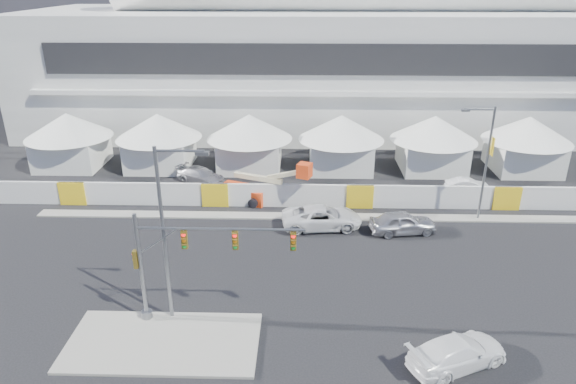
{
  "coord_description": "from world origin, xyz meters",
  "views": [
    {
      "loc": [
        1.17,
        -24.53,
        17.83
      ],
      "look_at": [
        0.19,
        10.0,
        3.22
      ],
      "focal_mm": 32.0,
      "sensor_mm": 36.0,
      "label": 1
    }
  ],
  "objects_px": {
    "lot_car_c": "(201,175)",
    "boom_lift": "(253,189)",
    "traffic_mast": "(179,262)",
    "lot_car_a": "(468,186)",
    "sedan_silver": "(403,223)",
    "pickup_curb": "(322,217)",
    "streetlight_curb": "(485,156)",
    "streetlight_median": "(168,224)",
    "pickup_near": "(457,352)"
  },
  "relations": [
    {
      "from": "streetlight_curb",
      "to": "boom_lift",
      "type": "relative_size",
      "value": 1.07
    },
    {
      "from": "sedan_silver",
      "to": "pickup_curb",
      "type": "bearing_deg",
      "value": 74.62
    },
    {
      "from": "pickup_near",
      "to": "lot_car_c",
      "type": "relative_size",
      "value": 1.07
    },
    {
      "from": "pickup_curb",
      "to": "lot_car_a",
      "type": "height_order",
      "value": "pickup_curb"
    },
    {
      "from": "pickup_near",
      "to": "boom_lift",
      "type": "xyz_separation_m",
      "value": [
        -11.88,
        19.82,
        0.35
      ]
    },
    {
      "from": "pickup_near",
      "to": "lot_car_c",
      "type": "xyz_separation_m",
      "value": [
        -17.12,
        23.83,
        -0.05
      ]
    },
    {
      "from": "pickup_curb",
      "to": "streetlight_curb",
      "type": "height_order",
      "value": "streetlight_curb"
    },
    {
      "from": "pickup_near",
      "to": "streetlight_median",
      "type": "height_order",
      "value": "streetlight_median"
    },
    {
      "from": "lot_car_a",
      "to": "lot_car_c",
      "type": "bearing_deg",
      "value": 88.04
    },
    {
      "from": "sedan_silver",
      "to": "pickup_curb",
      "type": "distance_m",
      "value": 6.05
    },
    {
      "from": "lot_car_c",
      "to": "streetlight_curb",
      "type": "bearing_deg",
      "value": -77.31
    },
    {
      "from": "pickup_near",
      "to": "lot_car_a",
      "type": "distance_m",
      "value": 23.24
    },
    {
      "from": "sedan_silver",
      "to": "pickup_near",
      "type": "xyz_separation_m",
      "value": [
        0.18,
        -14.19,
        -0.08
      ]
    },
    {
      "from": "pickup_curb",
      "to": "lot_car_c",
      "type": "distance_m",
      "value": 14.11
    },
    {
      "from": "pickup_curb",
      "to": "streetlight_median",
      "type": "bearing_deg",
      "value": 137.11
    },
    {
      "from": "pickup_near",
      "to": "traffic_mast",
      "type": "relative_size",
      "value": 0.57
    },
    {
      "from": "traffic_mast",
      "to": "boom_lift",
      "type": "xyz_separation_m",
      "value": [
        2.35,
        16.65,
        -2.67
      ]
    },
    {
      "from": "traffic_mast",
      "to": "pickup_curb",
      "type": "bearing_deg",
      "value": 55.55
    },
    {
      "from": "lot_car_c",
      "to": "streetlight_median",
      "type": "bearing_deg",
      "value": -143.44
    },
    {
      "from": "traffic_mast",
      "to": "streetlight_median",
      "type": "distance_m",
      "value": 2.17
    },
    {
      "from": "lot_car_c",
      "to": "boom_lift",
      "type": "xyz_separation_m",
      "value": [
        5.24,
        -4.01,
        0.4
      ]
    },
    {
      "from": "streetlight_median",
      "to": "boom_lift",
      "type": "xyz_separation_m",
      "value": [
        2.83,
        16.45,
        -4.77
      ]
    },
    {
      "from": "pickup_near",
      "to": "lot_car_a",
      "type": "relative_size",
      "value": 1.37
    },
    {
      "from": "pickup_near",
      "to": "boom_lift",
      "type": "relative_size",
      "value": 0.62
    },
    {
      "from": "boom_lift",
      "to": "traffic_mast",
      "type": "bearing_deg",
      "value": -76.47
    },
    {
      "from": "pickup_near",
      "to": "streetlight_curb",
      "type": "height_order",
      "value": "streetlight_curb"
    },
    {
      "from": "pickup_curb",
      "to": "streetlight_median",
      "type": "height_order",
      "value": "streetlight_median"
    },
    {
      "from": "lot_car_c",
      "to": "traffic_mast",
      "type": "relative_size",
      "value": 0.54
    },
    {
      "from": "pickup_curb",
      "to": "traffic_mast",
      "type": "distance_m",
      "value": 14.54
    },
    {
      "from": "sedan_silver",
      "to": "traffic_mast",
      "type": "height_order",
      "value": "traffic_mast"
    },
    {
      "from": "streetlight_median",
      "to": "lot_car_c",
      "type": "bearing_deg",
      "value": 96.7
    },
    {
      "from": "pickup_near",
      "to": "streetlight_median",
      "type": "bearing_deg",
      "value": 52.38
    },
    {
      "from": "traffic_mast",
      "to": "streetlight_curb",
      "type": "distance_m",
      "value": 24.4
    },
    {
      "from": "traffic_mast",
      "to": "streetlight_curb",
      "type": "height_order",
      "value": "streetlight_curb"
    },
    {
      "from": "traffic_mast",
      "to": "streetlight_curb",
      "type": "xyz_separation_m",
      "value": [
        20.27,
        13.5,
        1.48
      ]
    },
    {
      "from": "streetlight_curb",
      "to": "pickup_curb",
      "type": "bearing_deg",
      "value": -171.8
    },
    {
      "from": "pickup_curb",
      "to": "streetlight_curb",
      "type": "xyz_separation_m",
      "value": [
        12.22,
        1.76,
        4.42
      ]
    },
    {
      "from": "sedan_silver",
      "to": "lot_car_a",
      "type": "height_order",
      "value": "sedan_silver"
    },
    {
      "from": "traffic_mast",
      "to": "streetlight_curb",
      "type": "bearing_deg",
      "value": 33.66
    },
    {
      "from": "streetlight_curb",
      "to": "boom_lift",
      "type": "xyz_separation_m",
      "value": [
        -17.92,
        3.15,
        -4.15
      ]
    },
    {
      "from": "pickup_curb",
      "to": "boom_lift",
      "type": "relative_size",
      "value": 0.72
    },
    {
      "from": "sedan_silver",
      "to": "boom_lift",
      "type": "relative_size",
      "value": 0.58
    },
    {
      "from": "lot_car_c",
      "to": "boom_lift",
      "type": "height_order",
      "value": "boom_lift"
    },
    {
      "from": "pickup_near",
      "to": "lot_car_a",
      "type": "xyz_separation_m",
      "value": [
        6.99,
        22.16,
        -0.13
      ]
    },
    {
      "from": "lot_car_a",
      "to": "sedan_silver",
      "type": "bearing_deg",
      "value": 140.01
    },
    {
      "from": "sedan_silver",
      "to": "lot_car_c",
      "type": "bearing_deg",
      "value": 51.82
    },
    {
      "from": "streetlight_curb",
      "to": "pickup_near",
      "type": "bearing_deg",
      "value": -109.9
    },
    {
      "from": "pickup_curb",
      "to": "pickup_near",
      "type": "xyz_separation_m",
      "value": [
        6.18,
        -14.91,
        -0.08
      ]
    },
    {
      "from": "boom_lift",
      "to": "pickup_near",
      "type": "bearing_deg",
      "value": -37.49
    },
    {
      "from": "lot_car_a",
      "to": "streetlight_curb",
      "type": "bearing_deg",
      "value": 172.08
    }
  ]
}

